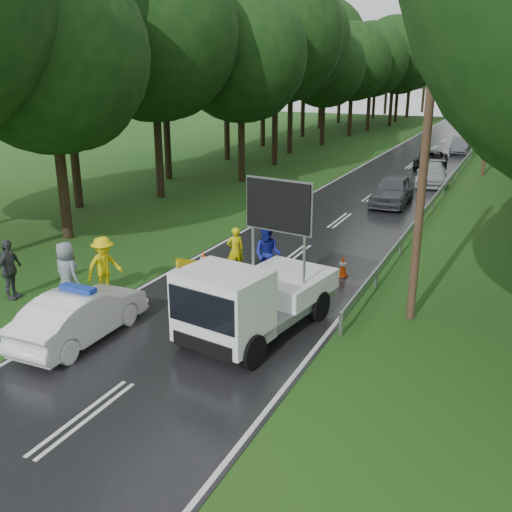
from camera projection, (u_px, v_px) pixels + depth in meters
The scene contains 24 objects.
ground at pixel (221, 312), 17.06m from camera, with size 160.00×160.00×0.00m, color #184814.
road at pixel (411, 166), 42.88m from camera, with size 7.00×140.00×0.02m, color black.
guardrail at pixel (463, 163), 40.94m from camera, with size 0.12×60.06×0.70m.
utility_pole_near at pixel (426, 143), 15.11m from camera, with size 1.40×0.24×10.00m.
utility_pole_mid at pixel (492, 99), 37.49m from camera, with size 1.40×0.24×10.00m.
utility_pole_far at pixel (508, 88), 59.87m from camera, with size 1.40×0.24×10.00m.
tree_left_near at pixel (19, 51), 20.05m from camera, with size 7.92×7.92×11.52m.
police_sedan at pixel (81, 315), 15.17m from camera, with size 1.56×4.21×1.51m.
work_truck at pixel (251, 298), 15.21m from camera, with size 3.02×5.39×4.08m.
barrier at pixel (215, 271), 17.95m from camera, with size 2.77×0.25×1.15m.
officer at pixel (235, 251), 20.07m from camera, with size 0.62×0.41×1.70m, color #D6D00B.
civilian at pixel (268, 254), 19.26m from camera, with size 0.95×0.74×1.96m, color #161F93.
bystander_left at pixel (104, 267), 18.05m from camera, with size 1.27×0.73×1.96m, color yellow.
bystander_mid at pixel (9, 270), 17.81m from camera, with size 1.13×0.47×1.93m, color #3C3F44.
bystander_right at pixel (67, 274), 17.33m from camera, with size 0.98×0.64×2.01m, color gray.
queue_car_first at pixel (392, 190), 30.42m from camera, with size 1.86×4.61×1.57m, color #3E4146.
queue_car_second at pixel (432, 174), 35.86m from camera, with size 1.85×4.54×1.32m, color #9EA1A6.
queue_car_third at pixel (431, 160), 41.42m from camera, with size 2.11×4.57×1.27m, color black.
queue_car_fourth at pixel (461, 145), 49.11m from camera, with size 1.46×4.17×1.38m, color #45474D.
cone_near_left at pixel (73, 312), 16.29m from camera, with size 0.32×0.32×0.68m.
cone_center at pixel (198, 298), 17.28m from camera, with size 0.30×0.30×0.64m.
cone_far at pixel (277, 278), 18.79m from camera, with size 0.36×0.36×0.76m.
cone_left_mid at pixel (203, 261), 20.47m from camera, with size 0.37×0.37×0.78m.
cone_right at pixel (343, 266), 19.85m from camera, with size 0.38×0.38×0.81m.
Camera 1 is at (7.59, -13.77, 6.93)m, focal length 40.00 mm.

